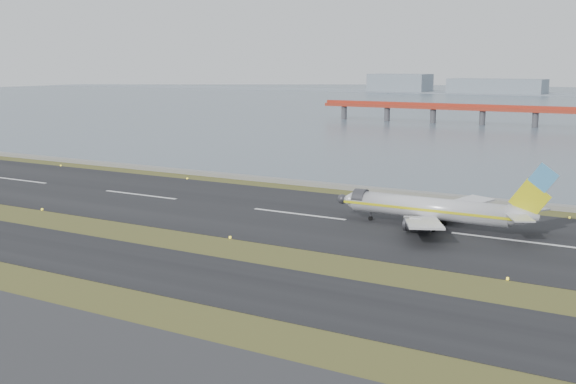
% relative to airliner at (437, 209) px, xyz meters
% --- Properties ---
extents(ground, '(1000.00, 1000.00, 0.00)m').
position_rel_airliner_xyz_m(ground, '(-26.54, -31.94, -3.46)').
color(ground, '#304017').
rests_on(ground, ground).
extents(taxiway_strip, '(1000.00, 18.00, 0.10)m').
position_rel_airliner_xyz_m(taxiway_strip, '(-26.54, -43.94, -3.41)').
color(taxiway_strip, black).
rests_on(taxiway_strip, ground).
extents(runway_strip, '(1000.00, 45.00, 0.10)m').
position_rel_airliner_xyz_m(runway_strip, '(-26.54, -1.94, -3.41)').
color(runway_strip, black).
rests_on(runway_strip, ground).
extents(seawall, '(1000.00, 2.50, 1.00)m').
position_rel_airliner_xyz_m(seawall, '(-26.54, 28.06, -2.96)').
color(seawall, gray).
rests_on(seawall, ground).
extents(airliner, '(38.52, 32.89, 12.80)m').
position_rel_airliner_xyz_m(airliner, '(0.00, 0.00, 0.00)').
color(airliner, silver).
rests_on(airliner, ground).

